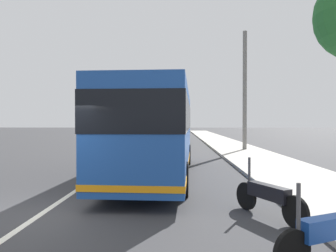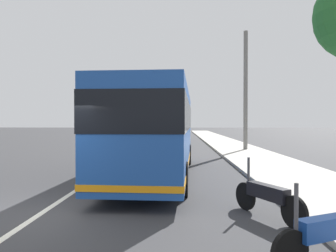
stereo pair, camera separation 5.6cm
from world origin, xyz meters
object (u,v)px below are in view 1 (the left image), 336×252
Objects in this scene: motorcycle_by_tree at (268,197)px; car_behind_bus at (124,137)px; motorcycle_far_end at (330,234)px; utility_pole at (245,91)px; coach_bus at (157,128)px; car_oncoming at (167,137)px.

motorcycle_by_tree is 24.90m from car_behind_bus.
motorcycle_by_tree reaches higher than motorcycle_far_end.
car_behind_bus is at bearing 53.18° from utility_pole.
coach_bus is 6.28m from motorcycle_by_tree.
motorcycle_far_end is at bearing -169.71° from car_oncoming.
utility_pole reaches higher than car_behind_bus.
car_behind_bus is 4.31m from car_oncoming.
motorcycle_by_tree is at bearing -109.17° from motorcycle_far_end.
car_oncoming is at bearing -19.14° from motorcycle_by_tree.
coach_bus reaches higher than car_behind_bus.
motorcycle_far_end is 0.46× the size of car_behind_bus.
utility_pole is at bearing -36.46° from motorcycle_by_tree.
utility_pole is (-6.85, -5.85, 3.64)m from car_oncoming.
car_oncoming is at bearing -108.44° from motorcycle_far_end.
coach_bus is at bearing 14.74° from car_behind_bus.
motorcycle_by_tree is 0.42× the size of car_oncoming.
coach_bus is at bearing 0.93° from motorcycle_by_tree.
utility_pole is (18.55, -2.56, 3.87)m from motorcycle_far_end.
coach_bus is at bearing -176.45° from car_oncoming.
motorcycle_by_tree is at bearing 170.12° from utility_pole.
motorcycle_by_tree is at bearing 18.13° from car_behind_bus.
coach_bus reaches higher than motorcycle_by_tree.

